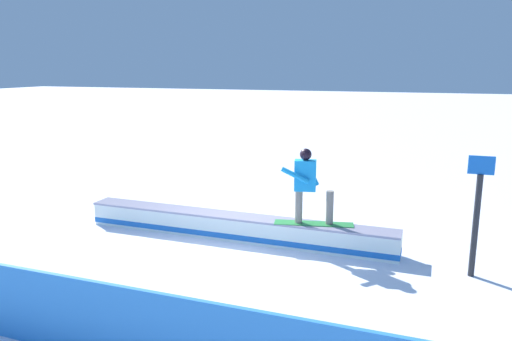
{
  "coord_description": "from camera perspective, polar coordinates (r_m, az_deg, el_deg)",
  "views": [
    {
      "loc": [
        -3.58,
        8.81,
        3.46
      ],
      "look_at": [
        -0.82,
        1.01,
        1.69
      ],
      "focal_mm": 34.41,
      "sensor_mm": 36.0,
      "label": 1
    }
  ],
  "objects": [
    {
      "name": "ground_plane",
      "position": [
        10.12,
        -2.49,
        -7.92
      ],
      "size": [
        120.0,
        120.0,
        0.0
      ],
      "primitive_type": "plane",
      "color": "white"
    },
    {
      "name": "grind_box",
      "position": [
        10.05,
        -2.5,
        -6.69
      ],
      "size": [
        6.55,
        0.61,
        0.5
      ],
      "color": "white",
      "rests_on": "ground_plane"
    },
    {
      "name": "snowboarder",
      "position": [
        9.26,
        6.04,
        -1.54
      ],
      "size": [
        1.53,
        0.63,
        1.45
      ],
      "color": "#308C42",
      "rests_on": "grind_box"
    },
    {
      "name": "safety_fence",
      "position": [
        6.38,
        -18.26,
        -16.18
      ],
      "size": [
        10.63,
        0.22,
        1.01
      ],
      "primitive_type": "cube",
      "rotation": [
        0.0,
        0.0,
        -0.01
      ],
      "color": "#3083DC",
      "rests_on": "ground_plane"
    },
    {
      "name": "trail_marker",
      "position": [
        8.83,
        24.28,
        -4.55
      ],
      "size": [
        0.4,
        0.1,
        2.05
      ],
      "color": "#262628",
      "rests_on": "ground_plane"
    }
  ]
}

